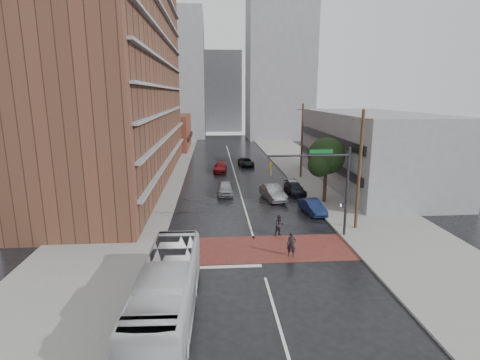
{
  "coord_description": "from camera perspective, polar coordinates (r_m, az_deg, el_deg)",
  "views": [
    {
      "loc": [
        -3.13,
        -25.11,
        11.11
      ],
      "look_at": [
        -0.67,
        8.1,
        3.5
      ],
      "focal_mm": 28.0,
      "sensor_mm": 36.0,
      "label": 1
    }
  ],
  "objects": [
    {
      "name": "ground",
      "position": [
        27.63,
        2.68,
        -10.85
      ],
      "size": [
        160.0,
        160.0,
        0.0
      ],
      "primitive_type": "plane",
      "color": "black",
      "rests_on": "ground"
    },
    {
      "name": "car_travel_b",
      "position": [
        40.57,
        5.04,
        -1.9
      ],
      "size": [
        2.5,
        5.06,
        1.59
      ],
      "primitive_type": "imported",
      "rotation": [
        0.0,
        0.0,
        0.17
      ],
      "color": "#939499",
      "rests_on": "ground"
    },
    {
      "name": "transit_bus",
      "position": [
        19.75,
        -11.04,
        -16.4
      ],
      "size": [
        2.88,
        11.05,
        3.06
      ],
      "primitive_type": "imported",
      "rotation": [
        0.0,
        0.0,
        -0.03
      ],
      "color": "silver",
      "rests_on": "ground"
    },
    {
      "name": "car_parked_near",
      "position": [
        36.43,
        10.98,
        -4.02
      ],
      "size": [
        2.01,
        4.24,
        1.34
      ],
      "primitive_type": "imported",
      "rotation": [
        0.0,
        0.0,
        0.15
      ],
      "color": "#121D41",
      "rests_on": "ground"
    },
    {
      "name": "sidewalk_east",
      "position": [
        53.35,
        11.78,
        0.66
      ],
      "size": [
        9.0,
        90.0,
        0.15
      ],
      "primitive_type": "cube",
      "color": "gray",
      "rests_on": "ground"
    },
    {
      "name": "street_tree",
      "position": [
        39.44,
        13.03,
        3.24
      ],
      "size": [
        4.2,
        4.1,
        6.9
      ],
      "color": "#332319",
      "rests_on": "ground"
    },
    {
      "name": "utility_pole_far",
      "position": [
        50.89,
        9.41,
        5.96
      ],
      "size": [
        1.6,
        0.26,
        10.0
      ],
      "color": "#473321",
      "rests_on": "ground"
    },
    {
      "name": "suv_travel",
      "position": [
        59.66,
        0.93,
        2.74
      ],
      "size": [
        2.53,
        4.66,
        1.24
      ],
      "primitive_type": "imported",
      "rotation": [
        0.0,
        0.0,
        0.11
      ],
      "color": "black",
      "rests_on": "ground"
    },
    {
      "name": "utility_pole_near",
      "position": [
        32.02,
        17.74,
        1.51
      ],
      "size": [
        1.6,
        0.26,
        10.0
      ],
      "color": "#473321",
      "rests_on": "ground"
    },
    {
      "name": "car_parked_mid",
      "position": [
        43.15,
        8.36,
        -1.33
      ],
      "size": [
        2.13,
        4.44,
        1.25
      ],
      "primitive_type": "imported",
      "rotation": [
        0.0,
        0.0,
        0.09
      ],
      "color": "black",
      "rests_on": "ground"
    },
    {
      "name": "pedestrian_a",
      "position": [
        26.75,
        7.85,
        -9.71
      ],
      "size": [
        0.73,
        0.57,
        1.78
      ],
      "primitive_type": "imported",
      "rotation": [
        0.0,
        0.0,
        -0.24
      ],
      "color": "black",
      "rests_on": "ground"
    },
    {
      "name": "storefront_west",
      "position": [
        79.96,
        -10.66,
        7.19
      ],
      "size": [
        8.0,
        16.0,
        7.0
      ],
      "primitive_type": "cube",
      "color": "brown",
      "rests_on": "ground"
    },
    {
      "name": "signal_mast",
      "position": [
        29.72,
        13.46,
        0.12
      ],
      "size": [
        6.5,
        0.3,
        7.2
      ],
      "color": "#2D2D33",
      "rests_on": "ground"
    },
    {
      "name": "distant_tower_east",
      "position": [
        98.85,
        6.02,
        16.8
      ],
      "size": [
        16.0,
        14.0,
        36.0
      ],
      "primitive_type": "cube",
      "color": "gray",
      "rests_on": "ground"
    },
    {
      "name": "car_travel_a",
      "position": [
        42.53,
        -2.27,
        -1.22
      ],
      "size": [
        1.93,
        4.51,
        1.52
      ],
      "primitive_type": "imported",
      "rotation": [
        0.0,
        0.0,
        -0.03
      ],
      "color": "#9C9FA4",
      "rests_on": "ground"
    },
    {
      "name": "crosswalk",
      "position": [
        28.08,
        2.56,
        -10.42
      ],
      "size": [
        14.0,
        5.0,
        0.02
      ],
      "primitive_type": "cube",
      "color": "brown",
      "rests_on": "ground"
    },
    {
      "name": "sidewalk_west",
      "position": [
        51.98,
        -13.4,
        0.26
      ],
      "size": [
        9.0,
        90.0,
        0.15
      ],
      "primitive_type": "cube",
      "color": "gray",
      "rests_on": "ground"
    },
    {
      "name": "building_east",
      "position": [
        49.63,
        19.17,
        4.51
      ],
      "size": [
        11.0,
        26.0,
        9.0
      ],
      "primitive_type": "cube",
      "color": "gray",
      "rests_on": "ground"
    },
    {
      "name": "distant_tower_center",
      "position": [
        120.15,
        -2.81,
        13.28
      ],
      "size": [
        12.0,
        10.0,
        24.0
      ],
      "primitive_type": "cube",
      "color": "gray",
      "rests_on": "ground"
    },
    {
      "name": "pedestrian_b",
      "position": [
        30.37,
        6.05,
        -6.9
      ],
      "size": [
        1.02,
        0.91,
        1.74
      ],
      "primitive_type": "imported",
      "rotation": [
        0.0,
        0.0,
        0.36
      ],
      "color": "black",
      "rests_on": "ground"
    },
    {
      "name": "car_travel_c",
      "position": [
        55.17,
        -3.04,
        1.94
      ],
      "size": [
        2.22,
        4.74,
        1.34
      ],
      "primitive_type": "imported",
      "rotation": [
        0.0,
        0.0,
        -0.08
      ],
      "color": "maroon",
      "rests_on": "ground"
    },
    {
      "name": "car_parked_far",
      "position": [
        45.0,
        7.99,
        -0.64
      ],
      "size": [
        1.66,
        4.09,
        1.39
      ],
      "primitive_type": "imported",
      "rotation": [
        0.0,
        0.0,
        -0.01
      ],
      "color": "#B6B7BE",
      "rests_on": "ground"
    },
    {
      "name": "distant_tower_west",
      "position": [
        103.79,
        -10.62,
        15.36
      ],
      "size": [
        18.0,
        16.0,
        32.0
      ],
      "primitive_type": "cube",
      "color": "gray",
      "rests_on": "ground"
    },
    {
      "name": "apartment_block",
      "position": [
        50.38,
        -17.34,
        15.6
      ],
      "size": [
        10.0,
        44.0,
        28.0
      ],
      "primitive_type": "cube",
      "color": "brown",
      "rests_on": "ground"
    }
  ]
}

